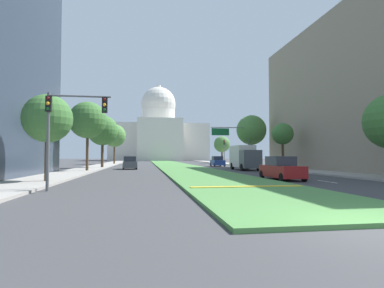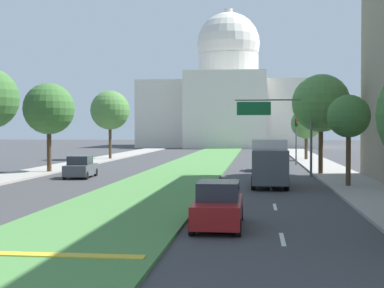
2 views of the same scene
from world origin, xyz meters
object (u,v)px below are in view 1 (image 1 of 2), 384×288
(overhead_guide_sign, at_px, (234,138))
(street_tree_left_near, at_px, (48,119))
(street_tree_right_distant, at_px, (222,144))
(sedan_lead_stopped, at_px, (281,169))
(traffic_light_far_right, at_px, (224,149))
(street_tree_right_mid, at_px, (283,134))
(street_tree_left_far, at_px, (103,130))
(street_tree_left_mid, at_px, (88,120))
(sedan_distant, at_px, (217,162))
(box_truck_delivery, at_px, (244,157))
(sedan_midblock, at_px, (130,163))
(street_tree_right_far, at_px, (251,130))
(capitol_building, at_px, (158,135))
(street_tree_left_distant, at_px, (114,136))
(traffic_light_near_left, at_px, (65,119))

(overhead_guide_sign, height_order, street_tree_left_near, overhead_guide_sign)
(street_tree_right_distant, relative_size, sedan_lead_stopped, 1.41)
(street_tree_left_near, distance_m, sedan_lead_stopped, 17.42)
(traffic_light_far_right, height_order, street_tree_right_mid, street_tree_right_mid)
(overhead_guide_sign, distance_m, street_tree_left_far, 20.34)
(overhead_guide_sign, relative_size, street_tree_left_mid, 0.79)
(overhead_guide_sign, height_order, sedan_distant, overhead_guide_sign)
(street_tree_right_distant, distance_m, sedan_lead_stopped, 48.89)
(street_tree_left_mid, bearing_deg, box_truck_delivery, 3.58)
(sedan_midblock, xyz_separation_m, sedan_distant, (14.70, 9.28, 0.01))
(sedan_distant, bearing_deg, street_tree_left_near, -122.14)
(overhead_guide_sign, relative_size, street_tree_right_far, 0.76)
(capitol_building, xyz_separation_m, sedan_lead_stopped, (4.89, -102.28, -9.34))
(street_tree_right_far, xyz_separation_m, street_tree_left_distant, (-23.91, 21.19, 0.21))
(street_tree_left_distant, distance_m, sedan_lead_stopped, 50.35)
(street_tree_left_mid, xyz_separation_m, street_tree_right_mid, (24.63, 0.95, -1.30))
(traffic_light_near_left, distance_m, overhead_guide_sign, 34.90)
(overhead_guide_sign, height_order, street_tree_left_distant, street_tree_left_distant)
(street_tree_left_near, bearing_deg, street_tree_left_mid, 90.09)
(overhead_guide_sign, bearing_deg, traffic_light_far_right, 81.45)
(capitol_building, distance_m, street_tree_right_far, 77.41)
(traffic_light_far_right, xyz_separation_m, street_tree_right_distant, (1.85, 9.14, 1.24))
(sedan_midblock, bearing_deg, street_tree_right_mid, -14.79)
(street_tree_right_far, distance_m, street_tree_left_distant, 31.95)
(street_tree_left_mid, bearing_deg, street_tree_right_far, 24.78)
(capitol_building, relative_size, street_tree_right_far, 4.39)
(box_truck_delivery, bearing_deg, street_tree_left_mid, -176.42)
(street_tree_left_distant, height_order, sedan_lead_stopped, street_tree_left_distant)
(street_tree_left_far, bearing_deg, traffic_light_near_left, -86.14)
(capitol_building, height_order, traffic_light_near_left, capitol_building)
(street_tree_right_distant, bearing_deg, street_tree_left_mid, -126.50)
(street_tree_right_mid, height_order, street_tree_left_far, street_tree_left_far)
(overhead_guide_sign, relative_size, street_tree_left_far, 0.82)
(street_tree_left_distant, bearing_deg, overhead_guide_sign, -47.87)
(overhead_guide_sign, relative_size, sedan_distant, 1.47)
(street_tree_right_far, bearing_deg, sedan_lead_stopped, -104.89)
(street_tree_left_far, height_order, box_truck_delivery, street_tree_left_far)
(street_tree_left_near, bearing_deg, traffic_light_near_left, -64.98)
(street_tree_left_mid, distance_m, box_truck_delivery, 19.96)
(capitol_building, xyz_separation_m, box_truck_delivery, (7.25, -86.25, -8.51))
(street_tree_left_distant, relative_size, sedan_midblock, 2.03)
(street_tree_left_mid, height_order, box_truck_delivery, street_tree_left_mid)
(sedan_lead_stopped, bearing_deg, street_tree_left_mid, 139.05)
(street_tree_left_near, relative_size, street_tree_right_mid, 0.98)
(traffic_light_far_right, relative_size, sedan_midblock, 1.20)
(overhead_guide_sign, bearing_deg, box_truck_delivery, -98.02)
(street_tree_left_near, relative_size, street_tree_right_distant, 0.93)
(capitol_building, height_order, street_tree_right_mid, capitol_building)
(sedan_midblock, bearing_deg, street_tree_right_distant, 53.47)
(traffic_light_near_left, xyz_separation_m, sedan_distant, (16.89, 35.76, -2.96))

